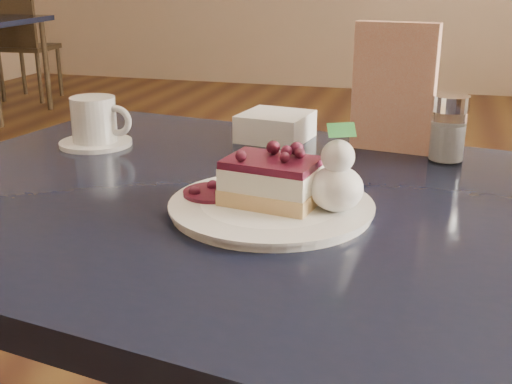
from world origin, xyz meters
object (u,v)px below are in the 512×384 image
(dessert_plate, at_px, (271,207))
(main_table, at_px, (285,252))
(cheesecake_slice, at_px, (271,181))
(coffee_set, at_px, (96,124))

(dessert_plate, bearing_deg, main_table, 81.48)
(cheesecake_slice, height_order, coffee_set, coffee_set)
(dessert_plate, distance_m, coffee_set, 0.44)
(cheesecake_slice, relative_size, coffee_set, 0.94)
(dessert_plate, distance_m, cheesecake_slice, 0.03)
(main_table, xyz_separation_m, coffee_set, (-0.39, 0.18, 0.11))
(main_table, relative_size, coffee_set, 9.38)
(dessert_plate, bearing_deg, cheesecake_slice, 0.00)
(main_table, relative_size, dessert_plate, 4.97)
(cheesecake_slice, distance_m, coffee_set, 0.44)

